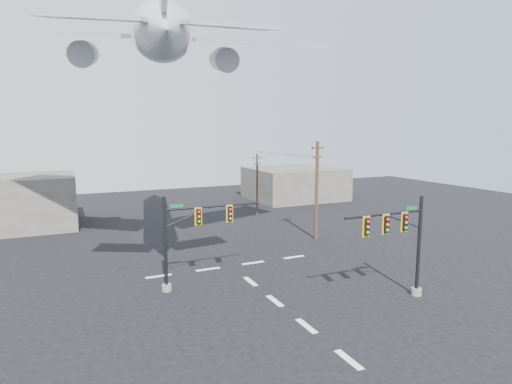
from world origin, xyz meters
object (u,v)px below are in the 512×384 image
utility_pole_b (257,183)px  airliner (156,35)px  signal_mast_near (402,243)px  utility_pole_a (317,189)px  signal_mast_far (188,238)px

utility_pole_b → airliner: size_ratio=0.25×
utility_pole_b → airliner: (-15.65, -14.55, 14.50)m
signal_mast_near → utility_pole_a: (3.46, 15.77, 1.36)m
signal_mast_near → airliner: bearing=130.0°
utility_pole_a → signal_mast_near: bearing=-127.1°
utility_pole_b → signal_mast_far: bearing=-142.8°
signal_mast_near → airliner: size_ratio=0.22×
signal_mast_near → airliner: (-12.55, 14.94, 14.84)m
signal_mast_near → signal_mast_far: (-12.26, 7.89, -0.22)m
signal_mast_near → signal_mast_far: bearing=147.2°
utility_pole_a → airliner: airliner is taller
signal_mast_far → signal_mast_near: bearing=-32.8°
utility_pole_b → airliner: airliner is taller
signal_mast_near → utility_pole_b: utility_pole_b is taller
signal_mast_near → signal_mast_far: 14.58m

